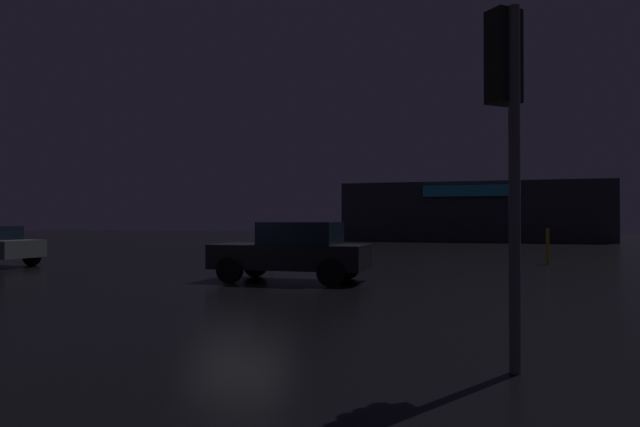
{
  "coord_description": "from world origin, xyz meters",
  "views": [
    {
      "loc": [
        6.44,
        -13.5,
        1.61
      ],
      "look_at": [
        1.0,
        3.63,
        1.8
      ],
      "focal_mm": 32.57,
      "sensor_mm": 36.0,
      "label": 1
    }
  ],
  "objects": [
    {
      "name": "bollard_kerb_b",
      "position": [
        -2.77,
        8.81,
        0.56
      ],
      "size": [
        0.13,
        0.13,
        1.12
      ],
      "primitive_type": "cylinder",
      "color": "gold",
      "rests_on": "ground"
    },
    {
      "name": "bollard_kerb_a",
      "position": [
        7.93,
        8.74,
        0.64
      ],
      "size": [
        0.12,
        0.12,
        1.29
      ],
      "primitive_type": "cylinder",
      "color": "gold",
      "rests_on": "ground"
    },
    {
      "name": "store_building",
      "position": [
        4.18,
        33.14,
        2.21
      ],
      "size": [
        19.44,
        7.04,
        4.41
      ],
      "color": "#33383D",
      "rests_on": "ground"
    },
    {
      "name": "ground_plane",
      "position": [
        0.0,
        0.0,
        0.0
      ],
      "size": [
        120.0,
        120.0,
        0.0
      ],
      "primitive_type": "plane",
      "color": "black"
    },
    {
      "name": "traffic_signal_main",
      "position": [
        6.46,
        -6.99,
        2.87
      ],
      "size": [
        0.42,
        0.42,
        3.86
      ],
      "color": "#595B60",
      "rests_on": "ground"
    },
    {
      "name": "car_far",
      "position": [
        1.19,
        0.7,
        0.79
      ],
      "size": [
        4.07,
        2.01,
        1.55
      ],
      "color": "black",
      "rests_on": "ground"
    }
  ]
}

